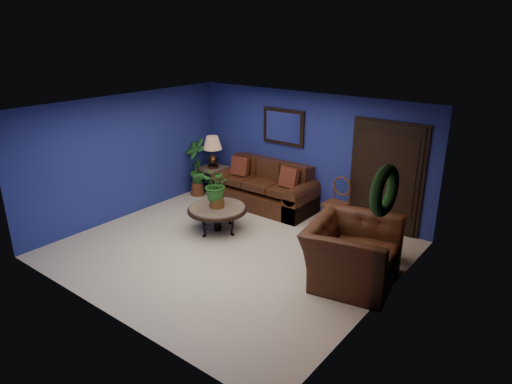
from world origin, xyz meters
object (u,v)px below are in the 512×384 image
Objects in this scene: side_chair at (338,199)px; armchair at (352,252)px; table_lamp at (213,148)px; end_table at (213,173)px; sofa at (266,191)px; coffee_table at (217,210)px.

side_chair reaches higher than armchair.
table_lamp is at bearing 58.42° from armchair.
side_chair is at bearing 23.18° from armchair.
table_lamp is (0.00, -0.00, 0.61)m from end_table.
armchair is at bearing -30.36° from sofa.
table_lamp is 4.79m from armchair.
end_table is 0.45× the size of armchair.
armchair is (4.45, -1.67, 0.02)m from end_table.
sofa is at bearing 91.07° from coffee_table.
sofa reaches higher than end_table.
end_table is at bearing -173.92° from side_chair.
end_table reaches higher than coffee_table.
armchair is at bearing -51.00° from side_chair.
sofa is 1.98× the size of coffee_table.
armchair reaches higher than end_table.
coffee_table is 2.32m from table_lamp.
end_table is 0.61m from table_lamp.
coffee_table is at bearing 77.27° from armchair.
coffee_table is 2.23m from end_table.
table_lamp reaches higher than armchair.
sofa reaches higher than side_chair.
table_lamp is at bearing -45.00° from end_table.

